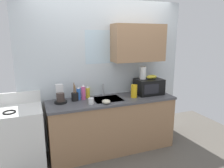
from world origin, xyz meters
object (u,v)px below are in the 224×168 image
microwave (149,87)px  mug_white (91,101)px  coffee_maker (60,96)px  dish_soap_bottle_yellow (88,92)px  utensil_crock (75,96)px  banana_bunch (152,77)px  dish_soap_bottle_pink (83,92)px  cereal_canister (134,91)px  paper_towel_roll (143,73)px  dish_soap_bottle_blue (79,93)px  stove_range (22,138)px  small_bowl (106,102)px

microwave → mug_white: size_ratio=4.84×
coffee_maker → dish_soap_bottle_yellow: size_ratio=1.36×
microwave → utensil_crock: utensil_crock is taller
banana_bunch → mug_white: (-1.16, -0.19, -0.26)m
dish_soap_bottle_pink → cereal_canister: bearing=-13.2°
coffee_maker → utensil_crock: size_ratio=0.95×
paper_towel_roll → mug_white: bearing=-166.6°
dish_soap_bottle_blue → stove_range: bearing=-169.7°
utensil_crock → cereal_canister: bearing=-10.0°
microwave → dish_soap_bottle_blue: size_ratio=2.11×
stove_range → cereal_canister: cereal_canister is taller
coffee_maker → dish_soap_bottle_blue: coffee_maker is taller
paper_towel_roll → dish_soap_bottle_pink: size_ratio=0.89×
dish_soap_bottle_pink → utensil_crock: 0.15m
coffee_maker → dish_soap_bottle_blue: 0.30m
banana_bunch → small_bowl: (-0.94, -0.25, -0.27)m
dish_soap_bottle_yellow → small_bowl: bearing=-66.0°
dish_soap_bottle_pink → mug_white: bearing=-79.8°
paper_towel_roll → coffee_maker: bearing=179.7°
dish_soap_bottle_yellow → cereal_canister: (0.73, -0.26, 0.01)m
dish_soap_bottle_pink → microwave: bearing=-4.6°
dish_soap_bottle_yellow → cereal_canister: bearing=-19.3°
microwave → coffee_maker: size_ratio=1.64×
utensil_crock → small_bowl: (0.41, -0.32, -0.04)m
stove_range → small_bowl: 1.33m
paper_towel_roll → small_bowl: bearing=-159.1°
coffee_maker → dish_soap_bottle_pink: 0.37m
banana_bunch → utensil_crock: 1.37m
microwave → banana_bunch: bearing=1.8°
dish_soap_bottle_yellow → small_bowl: 0.45m
microwave → banana_bunch: (0.05, 0.00, 0.17)m
coffee_maker → dish_soap_bottle_blue: (0.30, 0.05, -0.00)m
utensil_crock → small_bowl: utensil_crock is taller
banana_bunch → dish_soap_bottle_pink: 1.23m
dish_soap_bottle_yellow → utensil_crock: 0.25m
stove_range → banana_bunch: 2.29m
microwave → banana_bunch: 0.18m
paper_towel_roll → utensil_crock: bearing=179.1°
dish_soap_bottle_pink → utensil_crock: bearing=-171.6°
coffee_maker → paper_towel_roll: bearing=-0.3°
coffee_maker → small_bowl: size_ratio=2.15×
stove_range → dish_soap_bottle_yellow: size_ratio=5.23×
stove_range → dish_soap_bottle_pink: size_ratio=4.36×
dish_soap_bottle_blue → banana_bunch: bearing=-5.0°
coffee_maker → utensil_crock: utensil_crock is taller
stove_range → paper_towel_roll: paper_towel_roll is taller
microwave → paper_towel_roll: paper_towel_roll is taller
stove_range → dish_soap_bottle_blue: size_ratio=4.94×
stove_range → microwave: microwave is taller
cereal_canister → mug_white: (-0.77, -0.09, -0.06)m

